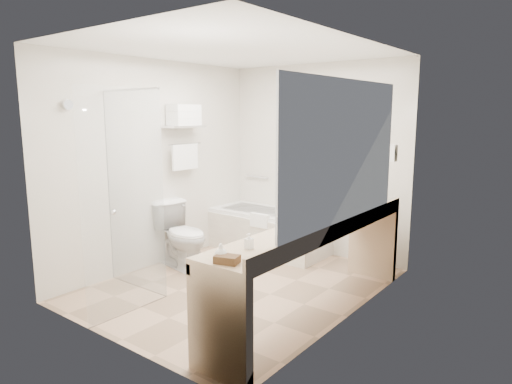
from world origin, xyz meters
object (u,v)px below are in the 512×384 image
Objects in this scene: toilet at (182,236)px; amenity_basket at (227,259)px; bathtub at (269,231)px; vanity_counter at (315,249)px; water_bottle_left at (359,202)px.

toilet is 2.52m from amenity_basket.
bathtub is 0.59× the size of vanity_counter.
amenity_basket is (0.03, -1.25, 0.24)m from vanity_counter.
vanity_counter is (1.52, -1.39, 0.36)m from bathtub.
toilet is 4.86× the size of amenity_basket.
toilet is (-0.45, -1.19, 0.12)m from bathtub.
toilet reaches higher than bathtub.
bathtub is 3.12m from amenity_basket.
toilet is at bearing 144.08° from amenity_basket.
toilet is 3.77× the size of water_bottle_left.
vanity_counter is 12.70× the size of water_bottle_left.
water_bottle_left reaches higher than vanity_counter.
water_bottle_left is at bearing 90.38° from amenity_basket.
vanity_counter is at bearing 91.36° from amenity_basket.
vanity_counter is 2.00m from toilet.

